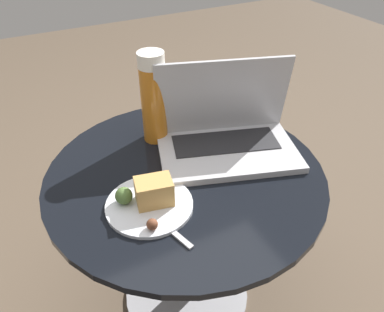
# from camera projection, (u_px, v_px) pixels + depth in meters

# --- Properties ---
(ground_plane) EXTENTS (6.00, 6.00, 0.00)m
(ground_plane) POSITION_uv_depth(u_px,v_px,m) (187.00, 293.00, 1.28)
(ground_plane) COLOR brown
(table) EXTENTS (0.71, 0.71, 0.54)m
(table) POSITION_uv_depth(u_px,v_px,m) (186.00, 211.00, 1.05)
(table) COLOR #9E9EA3
(table) RESTS_ON ground_plane
(laptop) EXTENTS (0.42, 0.33, 0.24)m
(laptop) POSITION_uv_depth(u_px,v_px,m) (226.00, 133.00, 1.01)
(laptop) COLOR #B2B2B7
(laptop) RESTS_ON table
(beer_glass) EXTENTS (0.07, 0.07, 0.26)m
(beer_glass) POSITION_uv_depth(u_px,v_px,m) (153.00, 98.00, 1.01)
(beer_glass) COLOR #C6701E
(beer_glass) RESTS_ON table
(snack_plate) EXTENTS (0.20, 0.20, 0.07)m
(snack_plate) POSITION_uv_depth(u_px,v_px,m) (149.00, 199.00, 0.85)
(snack_plate) COLOR silver
(snack_plate) RESTS_ON table
(fork) EXTENTS (0.07, 0.18, 0.00)m
(fork) POSITION_uv_depth(u_px,v_px,m) (159.00, 220.00, 0.82)
(fork) COLOR #B2B2B7
(fork) RESTS_ON table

